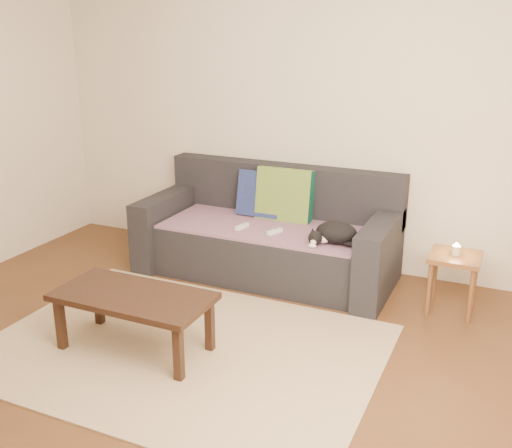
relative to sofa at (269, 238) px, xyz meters
The scene contains 13 objects.
ground 1.60m from the sofa, 90.00° to the right, with size 4.50×4.50×0.00m, color brown.
back_wall 1.08m from the sofa, 90.00° to the left, with size 4.50×0.04×2.60m, color beige.
sofa is the anchor object (origin of this frame).
throw_blanket 0.15m from the sofa, 90.00° to the right, with size 1.66×0.74×0.02m, color #432D54.
cushion_navy 0.39m from the sofa, 133.09° to the left, with size 0.39×0.10×0.39m, color #11124A.
cushion_green 0.37m from the sofa, 67.70° to the left, with size 0.48×0.12×0.48m, color #0B4636.
cat 0.72m from the sofa, 20.85° to the right, with size 0.38×0.32×0.17m.
wii_remote_a 0.30m from the sofa, 123.27° to the right, with size 0.15×0.04×0.03m, color white.
wii_remote_b 0.30m from the sofa, 57.32° to the right, with size 0.15×0.04×0.03m, color white.
side_table 1.51m from the sofa, ahead, with size 0.35×0.35×0.44m.
candle 1.52m from the sofa, ahead, with size 0.06×0.06×0.09m.
rug 1.45m from the sofa, 90.00° to the right, with size 2.50×1.80×0.01m, color tan.
coffee_table 1.57m from the sofa, 99.81° to the right, with size 1.00×0.50×0.40m.
Camera 1 is at (1.85, -2.77, 2.00)m, focal length 42.00 mm.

